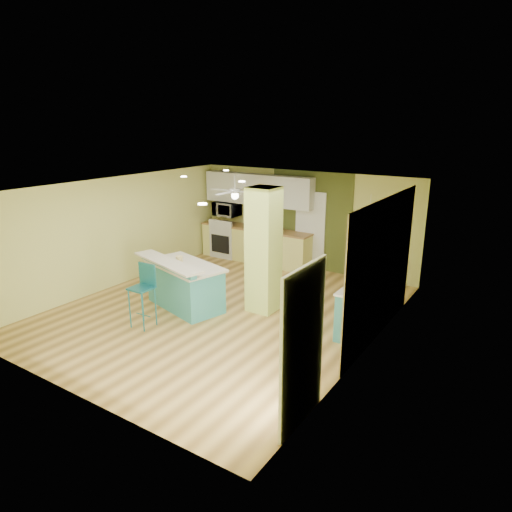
{
  "coord_description": "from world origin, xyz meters",
  "views": [
    {
      "loc": [
        5.22,
        -6.81,
        3.7
      ],
      "look_at": [
        0.54,
        0.4,
        1.14
      ],
      "focal_mm": 32.0,
      "sensor_mm": 36.0,
      "label": 1
    }
  ],
  "objects_px": {
    "bar_stool": "(144,285)",
    "fruit_bowl": "(278,230)",
    "peninsula": "(184,284)",
    "side_counter": "(363,308)",
    "canister": "(179,260)"
  },
  "relations": [
    {
      "from": "peninsula",
      "to": "bar_stool",
      "type": "height_order",
      "value": "bar_stool"
    },
    {
      "from": "side_counter",
      "to": "bar_stool",
      "type": "bearing_deg",
      "value": -151.08
    },
    {
      "from": "bar_stool",
      "to": "canister",
      "type": "distance_m",
      "value": 1.09
    },
    {
      "from": "side_counter",
      "to": "canister",
      "type": "relative_size",
      "value": 9.42
    },
    {
      "from": "peninsula",
      "to": "canister",
      "type": "xyz_separation_m",
      "value": [
        -0.13,
        0.02,
        0.5
      ]
    },
    {
      "from": "side_counter",
      "to": "fruit_bowl",
      "type": "height_order",
      "value": "fruit_bowl"
    },
    {
      "from": "fruit_bowl",
      "to": "bar_stool",
      "type": "bearing_deg",
      "value": -93.1
    },
    {
      "from": "side_counter",
      "to": "peninsula",
      "type": "bearing_deg",
      "value": -165.68
    },
    {
      "from": "peninsula",
      "to": "fruit_bowl",
      "type": "xyz_separation_m",
      "value": [
        0.21,
        3.41,
        0.49
      ]
    },
    {
      "from": "side_counter",
      "to": "canister",
      "type": "distance_m",
      "value": 3.74
    },
    {
      "from": "side_counter",
      "to": "fruit_bowl",
      "type": "relative_size",
      "value": 4.19
    },
    {
      "from": "bar_stool",
      "to": "side_counter",
      "type": "height_order",
      "value": "bar_stool"
    },
    {
      "from": "peninsula",
      "to": "bar_stool",
      "type": "distance_m",
      "value": 1.09
    },
    {
      "from": "fruit_bowl",
      "to": "canister",
      "type": "relative_size",
      "value": 2.25
    },
    {
      "from": "bar_stool",
      "to": "fruit_bowl",
      "type": "relative_size",
      "value": 3.57
    }
  ]
}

